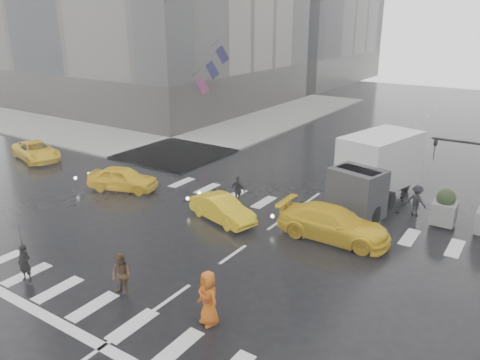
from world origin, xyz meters
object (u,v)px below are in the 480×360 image
Objects in this scene: taxi_front at (123,178)px; taxi_mid at (222,209)px; box_truck at (374,169)px; pedestrian_brown at (121,275)px; pedestrian_orange at (208,298)px.

taxi_front is 1.08× the size of taxi_mid.
taxi_front is 0.60× the size of box_truck.
taxi_mid is 0.56× the size of box_truck.
pedestrian_orange is (3.69, 0.44, 0.12)m from pedestrian_brown.
taxi_front is 7.62m from taxi_mid.
pedestrian_brown is 0.25× the size of box_truck.
pedestrian_orange is 0.50× the size of taxi_mid.
pedestrian_brown is at bearing -152.91° from taxi_front.
box_truck reaches higher than taxi_front.
box_truck reaches higher than pedestrian_orange.
pedestrian_orange is 0.47× the size of taxi_front.
pedestrian_orange reaches higher than taxi_front.
pedestrian_orange is at bearing -80.42° from box_truck.
pedestrian_orange is at bearing 5.03° from pedestrian_brown.
pedestrian_brown is 0.88× the size of pedestrian_orange.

